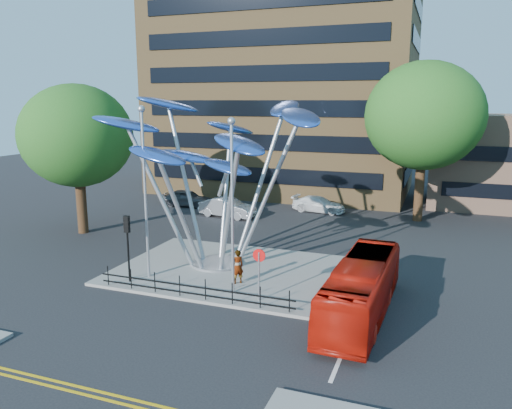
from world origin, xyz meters
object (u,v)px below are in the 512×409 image
at_px(leaf_sculpture, 215,144).
at_px(parked_car_right, 319,204).
at_px(parked_car_left, 187,198).
at_px(traffic_light_island, 127,235).
at_px(pedestrian, 237,267).
at_px(parked_car_mid, 228,207).
at_px(street_lamp_left, 145,178).
at_px(tree_right, 424,116).
at_px(tree_left, 77,136).
at_px(red_bus, 361,289).
at_px(no_entry_sign_island, 259,266).
at_px(street_lamp_right, 232,191).

xyz_separation_m(leaf_sculpture, parked_car_right, (2.13, 15.68, -6.23)).
bearing_deg(parked_car_left, traffic_light_island, -164.38).
distance_m(pedestrian, parked_car_mid, 15.32).
bearing_deg(leaf_sculpture, street_lamp_left, -127.40).
relative_size(tree_right, tree_left, 1.17).
distance_m(tree_left, street_lamp_left, 11.60).
height_order(tree_left, traffic_light_island, tree_left).
bearing_deg(red_bus, parked_car_right, 110.46).
bearing_deg(parked_car_mid, parked_car_left, 71.06).
bearing_deg(no_entry_sign_island, parked_car_left, 126.63).
height_order(tree_left, parked_car_right, tree_left).
bearing_deg(tree_right, red_bus, -94.16).
bearing_deg(parked_car_mid, street_lamp_left, -165.08).
xyz_separation_m(tree_right, traffic_light_island, (-13.00, -19.50, -5.42)).
xyz_separation_m(street_lamp_right, parked_car_left, (-11.88, 17.52, -4.35)).
xyz_separation_m(tree_right, leaf_sculpture, (-10.07, -15.32, -1.16)).
bearing_deg(no_entry_sign_island, parked_car_mid, 118.33).
bearing_deg(no_entry_sign_island, street_lamp_right, 162.13).
bearing_deg(parked_car_mid, no_entry_sign_island, -144.01).
xyz_separation_m(no_entry_sign_island, parked_car_mid, (-8.35, 15.48, -1.04)).
xyz_separation_m(street_lamp_left, street_lamp_right, (5.00, -0.50, -0.26)).
relative_size(leaf_sculpture, parked_car_left, 2.91).
height_order(street_lamp_left, pedestrian, street_lamp_left).
height_order(tree_right, no_entry_sign_island, tree_right).
xyz_separation_m(red_bus, parked_car_right, (-6.54, 19.60, -0.60)).
height_order(tree_right, parked_car_left, tree_right).
xyz_separation_m(street_lamp_left, parked_car_mid, (-1.85, 14.50, -4.58)).
relative_size(pedestrian, parked_car_right, 0.39).
xyz_separation_m(pedestrian, parked_car_right, (-0.18, 18.18, -0.38)).
bearing_deg(red_bus, tree_left, 162.66).
distance_m(no_entry_sign_island, parked_car_right, 19.97).
distance_m(street_lamp_left, pedestrian, 6.46).
bearing_deg(street_lamp_left, street_lamp_right, -5.71).
bearing_deg(leaf_sculpture, traffic_light_island, -125.04).
xyz_separation_m(pedestrian, parked_car_left, (-11.63, 16.34, -0.28)).
bearing_deg(parked_car_right, parked_car_mid, 129.62).
height_order(parked_car_mid, parked_car_right, parked_car_mid).
relative_size(street_lamp_left, parked_car_mid, 1.87).
bearing_deg(red_bus, pedestrian, 169.49).
bearing_deg(street_lamp_left, pedestrian, 8.13).
height_order(street_lamp_right, parked_car_left, street_lamp_right).
xyz_separation_m(tree_left, traffic_light_island, (9.00, -7.50, -4.18)).
height_order(street_lamp_left, parked_car_right, street_lamp_left).
bearing_deg(street_lamp_left, parked_car_right, 76.40).
relative_size(red_bus, parked_car_left, 2.05).
relative_size(street_lamp_right, parked_car_mid, 1.76).
bearing_deg(parked_car_left, parked_car_mid, -120.49).
xyz_separation_m(street_lamp_right, traffic_light_island, (-5.50, -0.50, -2.48)).
bearing_deg(tree_left, parked_car_right, 41.31).
relative_size(pedestrian, parked_car_mid, 0.37).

